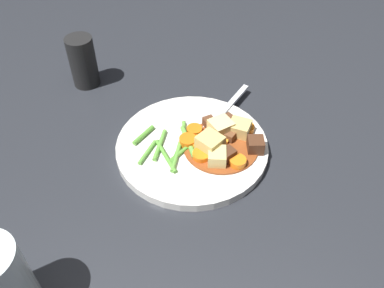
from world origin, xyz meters
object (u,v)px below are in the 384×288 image
dinner_plate (192,147)px  carrot_slice_4 (188,140)px  carrot_slice_0 (201,156)px  potato_chunk_2 (239,129)px  meat_chunk_1 (228,123)px  meat_chunk_3 (229,136)px  meat_chunk_0 (227,155)px  fork (223,113)px  potato_chunk_1 (221,128)px  carrot_slice_5 (218,141)px  carrot_slice_1 (200,144)px  meat_chunk_4 (210,124)px  carrot_slice_3 (245,128)px  potato_chunk_3 (217,157)px  meat_chunk_2 (255,147)px  carrot_slice_6 (193,130)px  potato_chunk_0 (210,144)px  pepper_mill (83,62)px  carrot_slice_2 (238,162)px

dinner_plate → carrot_slice_4: 0.02m
carrot_slice_0 → potato_chunk_2: 0.09m
meat_chunk_1 → meat_chunk_3: meat_chunk_1 is taller
meat_chunk_0 → fork: bearing=98.1°
meat_chunk_1 → fork: 0.04m
potato_chunk_1 → meat_chunk_1: bearing=62.3°
carrot_slice_5 → meat_chunk_1: size_ratio=1.32×
dinner_plate → potato_chunk_1: bearing=34.0°
carrot_slice_4 → carrot_slice_1: bearing=-17.5°
meat_chunk_3 → potato_chunk_1: bearing=144.6°
carrot_slice_0 → meat_chunk_4: size_ratio=1.12×
dinner_plate → carrot_slice_3: carrot_slice_3 is taller
fork → meat_chunk_3: bearing=-75.8°
potato_chunk_1 → carrot_slice_1: bearing=-133.3°
meat_chunk_0 → meat_chunk_1: size_ratio=0.95×
potato_chunk_1 → meat_chunk_3: potato_chunk_1 is taller
potato_chunk_1 → meat_chunk_1: 0.02m
potato_chunk_2 → fork: size_ratio=0.21×
potato_chunk_3 → meat_chunk_4: (-0.02, 0.08, -0.00)m
carrot_slice_5 → potato_chunk_1: bearing=84.1°
carrot_slice_3 → potato_chunk_2: bearing=-130.2°
meat_chunk_1 → meat_chunk_2: size_ratio=0.96×
dinner_plate → meat_chunk_2: 0.11m
carrot_slice_1 → carrot_slice_4: (-0.02, 0.01, 0.00)m
carrot_slice_6 → meat_chunk_2: size_ratio=0.98×
carrot_slice_5 → fork: (0.00, 0.08, -0.00)m
carrot_slice_0 → carrot_slice_4: bearing=128.1°
potato_chunk_3 → meat_chunk_1: 0.09m
potato_chunk_0 → potato_chunk_3: potato_chunk_0 is taller
carrot_slice_4 → fork: bearing=58.2°
carrot_slice_3 → carrot_slice_0: bearing=-131.1°
carrot_slice_4 → fork: carrot_slice_4 is taller
potato_chunk_0 → pepper_mill: size_ratio=0.37×
carrot_slice_4 → meat_chunk_0: size_ratio=1.19×
potato_chunk_2 → fork: potato_chunk_2 is taller
carrot_slice_5 → pepper_mill: bearing=151.3°
carrot_slice_1 → meat_chunk_1: 0.07m
carrot_slice_2 → potato_chunk_0: 0.05m
dinner_plate → carrot_slice_1: (0.01, -0.00, 0.01)m
carrot_slice_0 → potato_chunk_0: size_ratio=0.76×
carrot_slice_3 → potato_chunk_3: bearing=-116.8°
potato_chunk_0 → meat_chunk_2: (0.07, 0.01, -0.00)m
carrot_slice_0 → meat_chunk_3: bearing=49.8°
carrot_slice_3 → potato_chunk_1: 0.05m
carrot_slice_4 → meat_chunk_3: bearing=13.5°
carrot_slice_2 → carrot_slice_3: carrot_slice_2 is taller
meat_chunk_3 → carrot_slice_3: bearing=47.4°
carrot_slice_1 → carrot_slice_5: size_ratio=0.91×
carrot_slice_0 → fork: 0.12m
carrot_slice_2 → carrot_slice_6: size_ratio=1.00×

